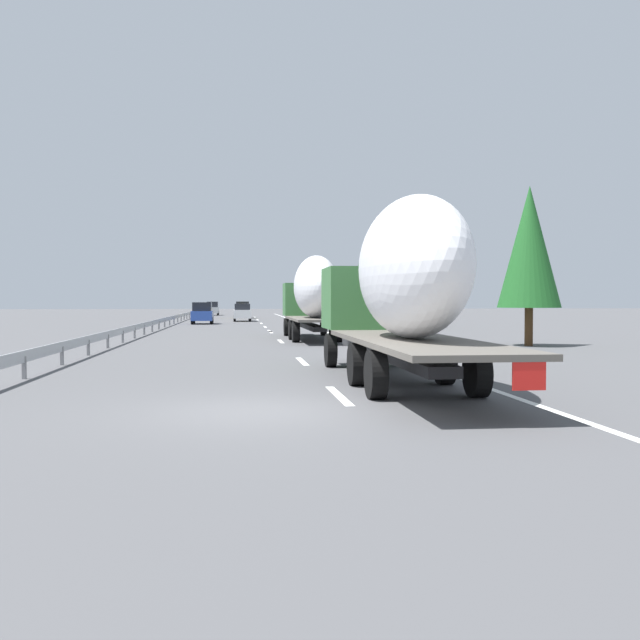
% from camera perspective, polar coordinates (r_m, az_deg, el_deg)
% --- Properties ---
extents(ground_plane, '(260.00, 260.00, 0.00)m').
position_cam_1_polar(ground_plane, '(53.37, -6.22, -0.68)').
color(ground_plane, '#4C4C4F').
extents(lane_stripe_0, '(3.20, 0.20, 0.01)m').
position_cam_1_polar(lane_stripe_0, '(15.62, 1.51, -6.05)').
color(lane_stripe_0, white).
rests_on(lane_stripe_0, ground_plane).
extents(lane_stripe_1, '(3.20, 0.20, 0.01)m').
position_cam_1_polar(lane_stripe_1, '(24.34, -1.44, -3.32)').
color(lane_stripe_1, white).
rests_on(lane_stripe_1, ground_plane).
extents(lane_stripe_2, '(3.20, 0.20, 0.01)m').
position_cam_1_polar(lane_stripe_2, '(36.33, -3.17, -1.71)').
color(lane_stripe_2, white).
rests_on(lane_stripe_2, ground_plane).
extents(lane_stripe_3, '(3.20, 0.20, 0.01)m').
position_cam_1_polar(lane_stripe_3, '(47.01, -3.96, -0.97)').
color(lane_stripe_3, white).
rests_on(lane_stripe_3, ground_plane).
extents(lane_stripe_4, '(3.20, 0.20, 0.01)m').
position_cam_1_polar(lane_stripe_4, '(48.82, -4.06, -0.88)').
color(lane_stripe_4, white).
rests_on(lane_stripe_4, ground_plane).
extents(lane_stripe_5, '(3.20, 0.20, 0.01)m').
position_cam_1_polar(lane_stripe_5, '(56.41, -4.41, -0.55)').
color(lane_stripe_5, white).
rests_on(lane_stripe_5, ground_plane).
extents(lane_stripe_6, '(3.20, 0.20, 0.01)m').
position_cam_1_polar(lane_stripe_6, '(65.52, -4.72, -0.26)').
color(lane_stripe_6, white).
rests_on(lane_stripe_6, ground_plane).
extents(lane_stripe_7, '(3.20, 0.20, 0.01)m').
position_cam_1_polar(lane_stripe_7, '(77.75, -5.03, 0.02)').
color(lane_stripe_7, white).
rests_on(lane_stripe_7, ground_plane).
extents(lane_stripe_8, '(3.20, 0.20, 0.01)m').
position_cam_1_polar(lane_stripe_8, '(90.20, -5.25, 0.23)').
color(lane_stripe_8, white).
rests_on(lane_stripe_8, ground_plane).
extents(edge_line_right, '(110.00, 0.20, 0.01)m').
position_cam_1_polar(edge_line_right, '(58.66, -0.87, -0.47)').
color(edge_line_right, white).
rests_on(edge_line_right, ground_plane).
extents(truck_lead, '(12.11, 2.55, 4.37)m').
position_cam_1_polar(truck_lead, '(37.63, -0.55, 2.16)').
color(truck_lead, '#387038').
rests_on(truck_lead, ground_plane).
extents(truck_trailing, '(13.60, 2.55, 4.47)m').
position_cam_1_polar(truck_trailing, '(17.75, 6.39, 2.92)').
color(truck_trailing, '#387038').
rests_on(truck_trailing, ground_plane).
extents(car_blue_sedan, '(4.07, 1.87, 1.94)m').
position_cam_1_polar(car_blue_sedan, '(64.32, -9.40, 0.54)').
color(car_blue_sedan, '#28479E').
rests_on(car_blue_sedan, ground_plane).
extents(car_silver_hatch, '(4.71, 1.74, 1.94)m').
position_cam_1_polar(car_silver_hatch, '(102.62, -8.59, 0.92)').
color(car_silver_hatch, '#ADB2B7').
rests_on(car_silver_hatch, ground_plane).
extents(car_white_van, '(4.75, 1.75, 1.78)m').
position_cam_1_polar(car_white_van, '(72.28, -6.24, 0.62)').
color(car_white_van, white).
rests_on(car_white_van, ground_plane).
extents(car_yellow_coupe, '(4.61, 1.73, 1.98)m').
position_cam_1_polar(car_yellow_coupe, '(85.45, -6.23, 0.81)').
color(car_yellow_coupe, gold).
rests_on(car_yellow_coupe, ground_plane).
extents(road_sign, '(0.10, 0.90, 3.20)m').
position_cam_1_polar(road_sign, '(54.71, 0.81, 1.70)').
color(road_sign, gray).
rests_on(road_sign, ground_plane).
extents(tree_0, '(2.87, 2.87, 7.34)m').
position_cam_1_polar(tree_0, '(34.10, 16.41, 5.62)').
color(tree_0, '#472D19').
rests_on(tree_0, ground_plane).
extents(tree_1, '(3.34, 3.34, 5.61)m').
position_cam_1_polar(tree_1, '(56.23, 6.15, 3.17)').
color(tree_1, '#472D19').
rests_on(tree_1, ground_plane).
extents(tree_2, '(2.57, 2.57, 6.64)m').
position_cam_1_polar(tree_2, '(54.59, 6.14, 3.59)').
color(tree_2, '#472D19').
rests_on(tree_2, ground_plane).
extents(tree_3, '(3.67, 3.67, 5.64)m').
position_cam_1_polar(tree_3, '(79.97, 2.24, 2.53)').
color(tree_3, '#472D19').
rests_on(tree_3, ground_plane).
extents(tree_4, '(2.66, 2.66, 6.31)m').
position_cam_1_polar(tree_4, '(63.86, 3.33, 3.08)').
color(tree_4, '#472D19').
rests_on(tree_4, ground_plane).
extents(guardrail_median, '(94.00, 0.10, 0.76)m').
position_cam_1_polar(guardrail_median, '(56.62, -12.32, 0.01)').
color(guardrail_median, '#9EA0A5').
rests_on(guardrail_median, ground_plane).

